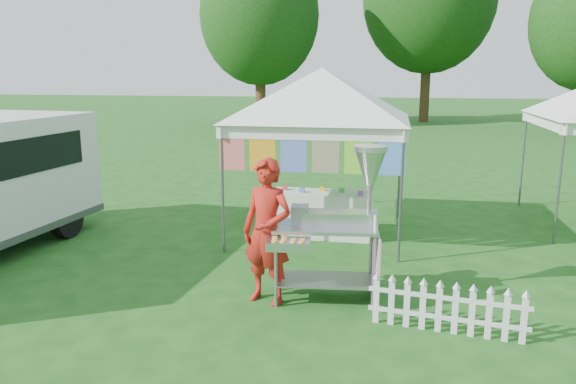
# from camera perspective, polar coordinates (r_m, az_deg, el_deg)

# --- Properties ---
(ground) EXTENTS (120.00, 120.00, 0.00)m
(ground) POSITION_cam_1_polar(r_m,az_deg,el_deg) (7.21, -0.40, -11.81)
(ground) COLOR #184A15
(ground) RESTS_ON ground
(canopy_main) EXTENTS (4.24, 4.24, 3.45)m
(canopy_main) POSITION_cam_1_polar(r_m,az_deg,el_deg) (10.05, 3.49, 12.45)
(canopy_main) COLOR #59595E
(canopy_main) RESTS_ON ground
(tree_left) EXTENTS (6.40, 6.40, 9.53)m
(tree_left) POSITION_cam_1_polar(r_m,az_deg,el_deg) (31.46, -2.88, 17.42)
(tree_left) COLOR #3E2C16
(tree_left) RESTS_ON ground
(donut_cart) EXTENTS (1.46, 1.13, 2.03)m
(donut_cart) POSITION_cam_1_polar(r_m,az_deg,el_deg) (7.12, 5.55, -2.01)
(donut_cart) COLOR gray
(donut_cart) RESTS_ON ground
(vendor) EXTENTS (0.79, 0.65, 1.88)m
(vendor) POSITION_cam_1_polar(r_m,az_deg,el_deg) (7.14, -2.13, -4.05)
(vendor) COLOR #A81D14
(vendor) RESTS_ON ground
(picket_fence) EXTENTS (1.78, 0.31, 0.56)m
(picket_fence) POSITION_cam_1_polar(r_m,az_deg,el_deg) (6.75, 15.84, -11.39)
(picket_fence) COLOR silver
(picket_fence) RESTS_ON ground
(display_table) EXTENTS (1.80, 0.70, 0.81)m
(display_table) POSITION_cam_1_polar(r_m,az_deg,el_deg) (10.18, 3.44, -2.24)
(display_table) COLOR white
(display_table) RESTS_ON ground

